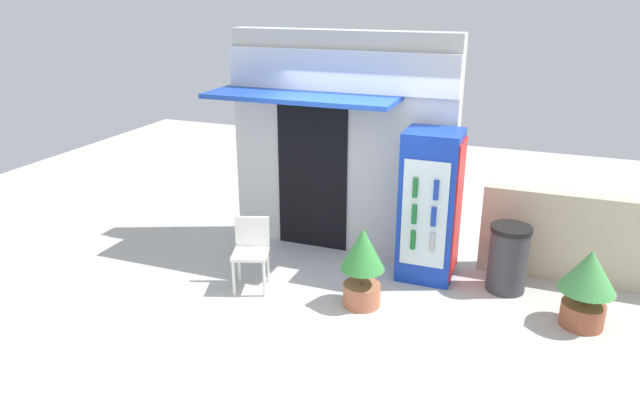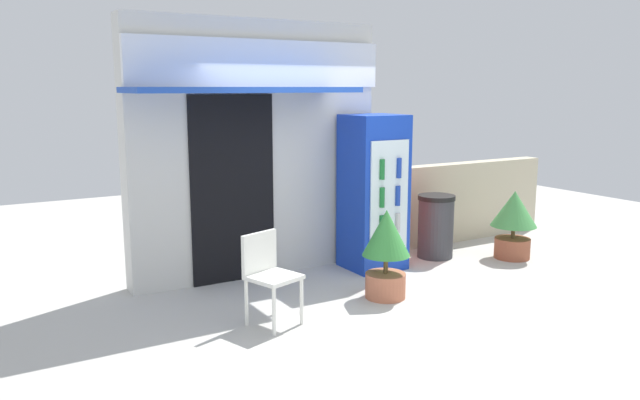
% 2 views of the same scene
% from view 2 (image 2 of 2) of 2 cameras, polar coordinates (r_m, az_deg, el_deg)
% --- Properties ---
extents(ground, '(16.00, 16.00, 0.00)m').
position_cam_2_polar(ground, '(6.73, 3.71, -9.17)').
color(ground, beige).
extents(storefront_building, '(3.16, 1.14, 3.01)m').
position_cam_2_polar(storefront_building, '(7.42, -5.95, 4.98)').
color(storefront_building, silver).
rests_on(storefront_building, ground).
extents(drink_cooler, '(0.70, 0.70, 1.91)m').
position_cam_2_polar(drink_cooler, '(7.74, 4.97, 0.70)').
color(drink_cooler, '#1438B2').
rests_on(drink_cooler, ground).
extents(plastic_chair, '(0.53, 0.54, 0.88)m').
position_cam_2_polar(plastic_chair, '(5.98, -4.79, -6.44)').
color(plastic_chair, white).
rests_on(plastic_chair, ground).
extents(potted_plant_near_shop, '(0.51, 0.51, 0.97)m').
position_cam_2_polar(potted_plant_near_shop, '(6.70, 6.06, -4.35)').
color(potted_plant_near_shop, '#BC6B4C').
rests_on(potted_plant_near_shop, ground).
extents(potted_plant_curbside, '(0.60, 0.60, 0.90)m').
position_cam_2_polar(potted_plant_curbside, '(8.60, 17.30, -1.65)').
color(potted_plant_curbside, '#995138').
rests_on(potted_plant_curbside, ground).
extents(trash_bin, '(0.49, 0.49, 0.84)m').
position_cam_2_polar(trash_bin, '(8.42, 10.53, -2.36)').
color(trash_bin, '#38383D').
rests_on(trash_bin, ground).
extents(stone_boundary_wall, '(2.86, 0.24, 1.15)m').
position_cam_2_polar(stone_boundary_wall, '(9.50, 12.99, -0.09)').
color(stone_boundary_wall, beige).
rests_on(stone_boundary_wall, ground).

